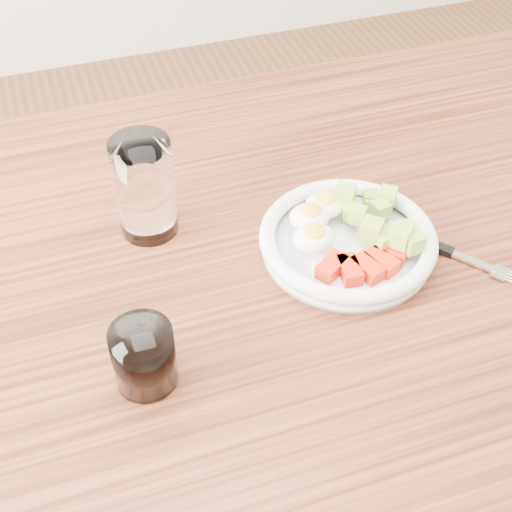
{
  "coord_description": "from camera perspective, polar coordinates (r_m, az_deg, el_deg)",
  "views": [
    {
      "loc": [
        -0.2,
        -0.56,
        1.39
      ],
      "look_at": [
        -0.01,
        0.01,
        0.8
      ],
      "focal_mm": 50.0,
      "sensor_mm": 36.0,
      "label": 1
    }
  ],
  "objects": [
    {
      "name": "dining_table",
      "position": [
        0.93,
        0.79,
        -6.03
      ],
      "size": [
        1.5,
        0.9,
        0.77
      ],
      "color": "brown",
      "rests_on": "ground"
    },
    {
      "name": "bowl",
      "position": [
        0.88,
        7.29,
        1.45
      ],
      "size": [
        0.22,
        0.22,
        0.06
      ],
      "color": "white",
      "rests_on": "dining_table"
    },
    {
      "name": "fork",
      "position": [
        0.91,
        14.29,
        0.7
      ],
      "size": [
        0.14,
        0.17,
        0.01
      ],
      "color": "black",
      "rests_on": "dining_table"
    },
    {
      "name": "water_glass",
      "position": [
        0.89,
        -8.9,
        5.42
      ],
      "size": [
        0.07,
        0.07,
        0.13
      ],
      "primitive_type": "cylinder",
      "color": "white",
      "rests_on": "dining_table"
    },
    {
      "name": "coffee_glass",
      "position": [
        0.74,
        -8.95,
        -7.99
      ],
      "size": [
        0.07,
        0.07,
        0.07
      ],
      "color": "white",
      "rests_on": "dining_table"
    }
  ]
}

